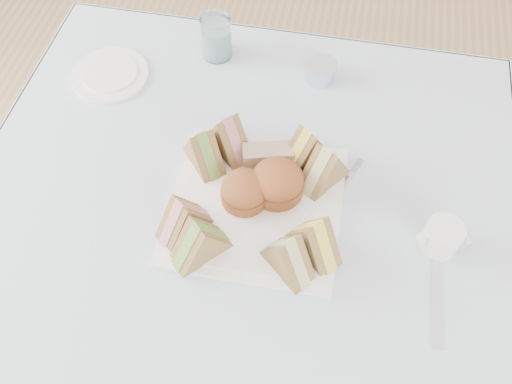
% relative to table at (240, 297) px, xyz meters
% --- Properties ---
extents(floor, '(4.00, 4.00, 0.00)m').
position_rel_table_xyz_m(floor, '(0.00, 0.00, -0.37)').
color(floor, '#9E7751').
rests_on(floor, ground).
extents(table, '(0.90, 0.90, 0.74)m').
position_rel_table_xyz_m(table, '(0.00, 0.00, 0.00)').
color(table, brown).
rests_on(table, floor).
extents(tablecloth, '(1.02, 1.02, 0.01)m').
position_rel_table_xyz_m(tablecloth, '(0.00, 0.00, 0.37)').
color(tablecloth, silver).
rests_on(tablecloth, table).
extents(serving_plate, '(0.31, 0.31, 0.01)m').
position_rel_table_xyz_m(serving_plate, '(0.03, 0.02, 0.38)').
color(serving_plate, white).
rests_on(serving_plate, tablecloth).
extents(sandwich_fl_a, '(0.10, 0.11, 0.09)m').
position_rel_table_xyz_m(sandwich_fl_a, '(-0.08, -0.05, 0.43)').
color(sandwich_fl_a, olive).
rests_on(sandwich_fl_a, serving_plate).
extents(sandwich_fl_b, '(0.11, 0.11, 0.09)m').
position_rel_table_xyz_m(sandwich_fl_b, '(-0.04, -0.09, 0.43)').
color(sandwich_fl_b, olive).
rests_on(sandwich_fl_b, serving_plate).
extents(sandwich_fr_a, '(0.11, 0.10, 0.09)m').
position_rel_table_xyz_m(sandwich_fr_a, '(0.15, -0.05, 0.43)').
color(sandwich_fr_a, olive).
rests_on(sandwich_fr_a, serving_plate).
extents(sandwich_fr_b, '(0.10, 0.10, 0.09)m').
position_rel_table_xyz_m(sandwich_fr_b, '(0.11, -0.09, 0.43)').
color(sandwich_fr_b, olive).
rests_on(sandwich_fr_b, serving_plate).
extents(sandwich_bl_a, '(0.10, 0.11, 0.09)m').
position_rel_table_xyz_m(sandwich_bl_a, '(-0.08, 0.10, 0.43)').
color(sandwich_bl_a, olive).
rests_on(sandwich_bl_a, serving_plate).
extents(sandwich_bl_b, '(0.11, 0.11, 0.09)m').
position_rel_table_xyz_m(sandwich_bl_b, '(-0.04, 0.14, 0.43)').
color(sandwich_bl_b, olive).
rests_on(sandwich_bl_b, serving_plate).
extents(sandwich_br_a, '(0.10, 0.11, 0.09)m').
position_rel_table_xyz_m(sandwich_br_a, '(0.14, 0.10, 0.43)').
color(sandwich_br_a, olive).
rests_on(sandwich_br_a, serving_plate).
extents(sandwich_br_b, '(0.10, 0.11, 0.09)m').
position_rel_table_xyz_m(sandwich_br_b, '(0.10, 0.14, 0.43)').
color(sandwich_br_b, olive).
rests_on(sandwich_br_b, serving_plate).
extents(scone_left, '(0.09, 0.09, 0.06)m').
position_rel_table_xyz_m(scone_left, '(0.01, 0.03, 0.42)').
color(scone_left, brown).
rests_on(scone_left, serving_plate).
extents(scone_right, '(0.12, 0.12, 0.06)m').
position_rel_table_xyz_m(scone_right, '(0.07, 0.06, 0.42)').
color(scone_right, brown).
rests_on(scone_right, serving_plate).
extents(pastry_slice, '(0.10, 0.06, 0.04)m').
position_rel_table_xyz_m(pastry_slice, '(0.04, 0.12, 0.41)').
color(pastry_slice, '#D9B57D').
rests_on(pastry_slice, serving_plate).
extents(side_plate, '(0.22, 0.22, 0.01)m').
position_rel_table_xyz_m(side_plate, '(-0.34, 0.29, 0.38)').
color(side_plate, white).
rests_on(side_plate, tablecloth).
extents(water_glass, '(0.08, 0.08, 0.10)m').
position_rel_table_xyz_m(water_glass, '(-0.13, 0.40, 0.42)').
color(water_glass, white).
rests_on(water_glass, tablecloth).
extents(tea_strainer, '(0.08, 0.08, 0.04)m').
position_rel_table_xyz_m(tea_strainer, '(0.10, 0.37, 0.40)').
color(tea_strainer, silver).
rests_on(tea_strainer, tablecloth).
extents(knife, '(0.02, 0.19, 0.00)m').
position_rel_table_xyz_m(knife, '(0.36, -0.08, 0.38)').
color(knife, silver).
rests_on(knife, tablecloth).
extents(fork, '(0.08, 0.18, 0.00)m').
position_rel_table_xyz_m(fork, '(0.16, 0.05, 0.38)').
color(fork, silver).
rests_on(fork, tablecloth).
extents(creamer_jug, '(0.09, 0.09, 0.06)m').
position_rel_table_xyz_m(creamer_jug, '(0.36, 0.01, 0.40)').
color(creamer_jug, white).
rests_on(creamer_jug, tablecloth).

